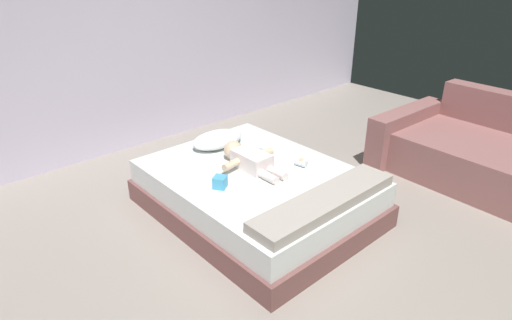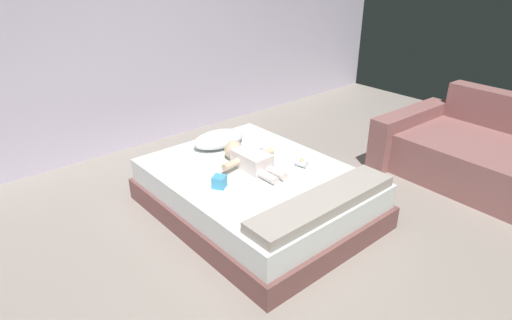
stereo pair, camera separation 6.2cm
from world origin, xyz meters
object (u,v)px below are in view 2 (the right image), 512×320
Objects in this scene: pillow at (219,139)px; toothbrush at (264,150)px; bed at (256,192)px; toy_block at (219,182)px; baby_bottle at (302,163)px; baby at (248,158)px.

pillow is 4.02× the size of toothbrush.
bed is 14.61× the size of toothbrush.
pillow is 0.76m from toy_block.
baby is at bearing 138.20° from baby_bottle.
bed is 0.66m from pillow.
baby is 5.15× the size of toy_block.
toothbrush is (0.29, 0.15, -0.06)m from baby.
toy_block is (-0.37, -0.02, 0.24)m from bed.
baby reaches higher than toothbrush.
toy_block reaches higher than toothbrush.
baby is 0.33m from toothbrush.
toy_block reaches higher than baby_bottle.
pillow is 0.81m from baby_bottle.
bed is 0.45m from toothbrush.
baby_bottle reaches higher than toothbrush.
baby_bottle is at bearing -41.80° from baby.
toothbrush is 1.19× the size of baby_bottle.
toothbrush is (0.23, -0.34, -0.05)m from pillow.
pillow is at bearing 108.26° from baby_bottle.
toy_block is 1.21× the size of baby_bottle.
baby reaches higher than bed.
bed is 14.30× the size of toy_block.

